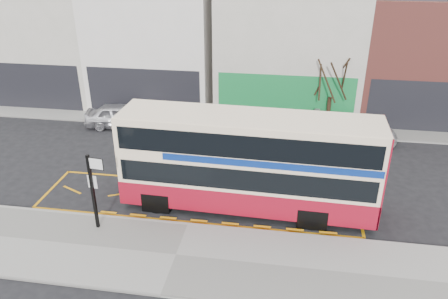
% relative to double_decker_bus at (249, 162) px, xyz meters
% --- Properties ---
extents(ground, '(120.00, 120.00, 0.00)m').
position_rel_double_decker_bus_xyz_m(ground, '(-2.24, -1.44, -2.23)').
color(ground, black).
rests_on(ground, ground).
extents(pavement, '(40.00, 4.00, 0.15)m').
position_rel_double_decker_bus_xyz_m(pavement, '(-2.24, -3.74, -2.15)').
color(pavement, gray).
rests_on(pavement, ground).
extents(kerb, '(40.00, 0.15, 0.15)m').
position_rel_double_decker_bus_xyz_m(kerb, '(-2.24, -1.82, -2.15)').
color(kerb, gray).
rests_on(kerb, ground).
extents(far_pavement, '(50.00, 3.00, 0.15)m').
position_rel_double_decker_bus_xyz_m(far_pavement, '(-2.24, 9.56, -2.15)').
color(far_pavement, gray).
rests_on(far_pavement, ground).
extents(road_markings, '(14.00, 3.40, 0.01)m').
position_rel_double_decker_bus_xyz_m(road_markings, '(-2.24, 0.16, -2.22)').
color(road_markings, orange).
rests_on(road_markings, ground).
extents(terrace_far_left, '(8.00, 8.01, 10.80)m').
position_rel_double_decker_bus_xyz_m(terrace_far_left, '(-15.74, 13.54, 2.59)').
color(terrace_far_left, beige).
rests_on(terrace_far_left, ground).
extents(terrace_left, '(8.00, 8.01, 11.80)m').
position_rel_double_decker_bus_xyz_m(terrace_left, '(-7.74, 13.55, 3.09)').
color(terrace_left, silver).
rests_on(terrace_left, ground).
extents(terrace_green_shop, '(9.00, 8.01, 11.30)m').
position_rel_double_decker_bus_xyz_m(terrace_green_shop, '(1.26, 13.55, 2.84)').
color(terrace_green_shop, beige).
rests_on(terrace_green_shop, ground).
extents(terrace_right, '(9.00, 8.01, 10.30)m').
position_rel_double_decker_bus_xyz_m(terrace_right, '(10.26, 13.54, 2.34)').
color(terrace_right, '#9A463D').
rests_on(terrace_right, ground).
extents(double_decker_bus, '(10.68, 2.76, 4.24)m').
position_rel_double_decker_bus_xyz_m(double_decker_bus, '(0.00, 0.00, 0.00)').
color(double_decker_bus, '#FDE5C1').
rests_on(double_decker_bus, ground).
extents(bus_stop_post, '(0.79, 0.19, 3.23)m').
position_rel_double_decker_bus_xyz_m(bus_stop_post, '(-5.69, -2.57, -0.16)').
color(bus_stop_post, black).
rests_on(bus_stop_post, pavement).
extents(car_silver, '(4.49, 2.35, 1.46)m').
position_rel_double_decker_bus_xyz_m(car_silver, '(-8.68, 7.74, -1.50)').
color(car_silver, silver).
rests_on(car_silver, ground).
extents(car_grey, '(3.93, 1.63, 1.26)m').
position_rel_double_decker_bus_xyz_m(car_grey, '(-0.47, 7.24, -1.60)').
color(car_grey, '#383A3F').
rests_on(car_grey, ground).
extents(car_white, '(5.08, 2.71, 1.40)m').
position_rel_double_decker_bus_xyz_m(car_white, '(5.29, 8.00, -1.53)').
color(car_white, '#B8B8B8').
rests_on(car_white, ground).
extents(street_tree_right, '(2.61, 2.61, 5.64)m').
position_rel_double_decker_bus_xyz_m(street_tree_right, '(3.86, 9.18, 1.62)').
color(street_tree_right, '#2E2114').
rests_on(street_tree_right, ground).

